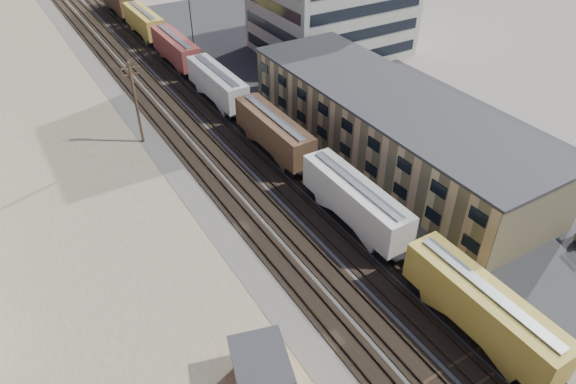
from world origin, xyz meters
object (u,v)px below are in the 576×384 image
utility_pole_north (136,102)px  maintenance_shed (261,374)px  parked_car_blue (331,47)px  freight_train (243,105)px

utility_pole_north → maintenance_shed: (-3.81, -36.52, -3.55)m
maintenance_shed → parked_car_blue: bearing=50.6°
freight_train → maintenance_shed: bearing=-115.5°
utility_pole_north → parked_car_blue: (36.55, 12.58, -4.63)m
utility_pole_north → maintenance_shed: utility_pole_north is taller
maintenance_shed → parked_car_blue: 63.57m
freight_train → utility_pole_north: 12.84m
freight_train → maintenance_shed: 37.49m
freight_train → utility_pole_north: size_ratio=11.97×
utility_pole_north → parked_car_blue: size_ratio=2.07×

